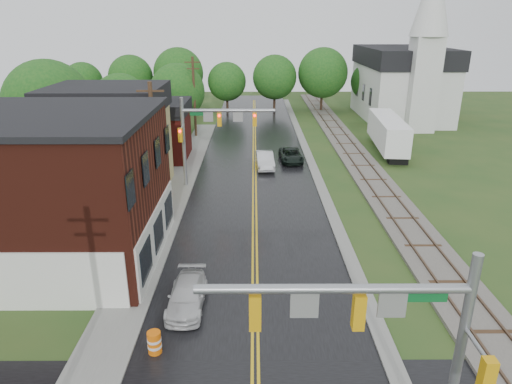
{
  "coord_description": "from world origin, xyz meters",
  "views": [
    {
      "loc": [
        -0.04,
        -8.12,
        12.69
      ],
      "look_at": [
        0.07,
        16.29,
        3.5
      ],
      "focal_mm": 32.0,
      "sensor_mm": 36.0,
      "label": 1
    }
  ],
  "objects_px": {
    "utility_pole_c": "(194,96)",
    "suv_dark": "(291,155)",
    "pickup_white": "(187,296)",
    "construction_barrel": "(154,343)",
    "traffic_signal_near": "(385,328)",
    "tree_left_e": "(179,93)",
    "church": "(405,76)",
    "brick_building": "(24,189)",
    "traffic_signal_far": "(210,126)",
    "utility_pole_b": "(155,146)",
    "semi_trailer": "(388,132)",
    "sedan_silver": "(265,160)",
    "tree_left_b": "(50,106)",
    "tree_left_c": "(122,104)"
  },
  "relations": [
    {
      "from": "tree_left_c",
      "to": "utility_pole_b",
      "type": "bearing_deg",
      "value": -68.51
    },
    {
      "from": "traffic_signal_near",
      "to": "traffic_signal_far",
      "type": "relative_size",
      "value": 1.0
    },
    {
      "from": "tree_left_e",
      "to": "traffic_signal_near",
      "type": "bearing_deg",
      "value": -74.32
    },
    {
      "from": "church",
      "to": "utility_pole_c",
      "type": "xyz_separation_m",
      "value": [
        -26.8,
        -9.74,
        -1.11
      ]
    },
    {
      "from": "brick_building",
      "to": "utility_pole_b",
      "type": "distance_m",
      "value": 9.03
    },
    {
      "from": "construction_barrel",
      "to": "tree_left_c",
      "type": "bearing_deg",
      "value": 106.53
    },
    {
      "from": "utility_pole_c",
      "to": "traffic_signal_near",
      "type": "bearing_deg",
      "value": -76.26
    },
    {
      "from": "traffic_signal_far",
      "to": "tree_left_c",
      "type": "distance_m",
      "value": 16.56
    },
    {
      "from": "construction_barrel",
      "to": "traffic_signal_near",
      "type": "bearing_deg",
      "value": -33.47
    },
    {
      "from": "traffic_signal_near",
      "to": "traffic_signal_far",
      "type": "bearing_deg",
      "value": 105.52
    },
    {
      "from": "brick_building",
      "to": "tree_left_c",
      "type": "xyz_separation_m",
      "value": [
        -1.36,
        24.9,
        0.36
      ]
    },
    {
      "from": "sedan_silver",
      "to": "pickup_white",
      "type": "relative_size",
      "value": 1.07
    },
    {
      "from": "tree_left_b",
      "to": "suv_dark",
      "type": "relative_size",
      "value": 2.21
    },
    {
      "from": "construction_barrel",
      "to": "sedan_silver",
      "type": "bearing_deg",
      "value": 78.6
    },
    {
      "from": "utility_pole_c",
      "to": "traffic_signal_far",
      "type": "bearing_deg",
      "value": -78.91
    },
    {
      "from": "brick_building",
      "to": "tree_left_e",
      "type": "xyz_separation_m",
      "value": [
        3.64,
        30.9,
        0.66
      ]
    },
    {
      "from": "tree_left_e",
      "to": "traffic_signal_far",
      "type": "bearing_deg",
      "value": -74.11
    },
    {
      "from": "tree_left_c",
      "to": "suv_dark",
      "type": "relative_size",
      "value": 1.74
    },
    {
      "from": "construction_barrel",
      "to": "semi_trailer",
      "type": "bearing_deg",
      "value": 59.75
    },
    {
      "from": "church",
      "to": "tree_left_b",
      "type": "relative_size",
      "value": 2.06
    },
    {
      "from": "traffic_signal_far",
      "to": "utility_pole_b",
      "type": "height_order",
      "value": "utility_pole_b"
    },
    {
      "from": "traffic_signal_near",
      "to": "utility_pole_b",
      "type": "bearing_deg",
      "value": 117.19
    },
    {
      "from": "tree_left_b",
      "to": "sedan_silver",
      "type": "height_order",
      "value": "tree_left_b"
    },
    {
      "from": "sedan_silver",
      "to": "semi_trailer",
      "type": "relative_size",
      "value": 0.39
    },
    {
      "from": "tree_left_c",
      "to": "construction_barrel",
      "type": "relative_size",
      "value": 7.75
    },
    {
      "from": "traffic_signal_near",
      "to": "tree_left_b",
      "type": "height_order",
      "value": "tree_left_b"
    },
    {
      "from": "tree_left_b",
      "to": "semi_trailer",
      "type": "xyz_separation_m",
      "value": [
        31.42,
        5.37,
        -3.6
      ]
    },
    {
      "from": "brick_building",
      "to": "construction_barrel",
      "type": "relative_size",
      "value": 14.48
    },
    {
      "from": "utility_pole_b",
      "to": "sedan_silver",
      "type": "height_order",
      "value": "utility_pole_b"
    },
    {
      "from": "tree_left_b",
      "to": "utility_pole_c",
      "type": "bearing_deg",
      "value": 47.61
    },
    {
      "from": "tree_left_c",
      "to": "semi_trailer",
      "type": "bearing_deg",
      "value": -5.48
    },
    {
      "from": "traffic_signal_far",
      "to": "tree_left_b",
      "type": "bearing_deg",
      "value": 161.19
    },
    {
      "from": "church",
      "to": "semi_trailer",
      "type": "distance_m",
      "value": 18.07
    },
    {
      "from": "traffic_signal_far",
      "to": "semi_trailer",
      "type": "distance_m",
      "value": 20.1
    },
    {
      "from": "utility_pole_c",
      "to": "suv_dark",
      "type": "height_order",
      "value": "utility_pole_c"
    },
    {
      "from": "brick_building",
      "to": "suv_dark",
      "type": "relative_size",
      "value": 3.26
    },
    {
      "from": "brick_building",
      "to": "traffic_signal_near",
      "type": "height_order",
      "value": "brick_building"
    },
    {
      "from": "brick_building",
      "to": "utility_pole_c",
      "type": "distance_m",
      "value": 29.56
    },
    {
      "from": "traffic_signal_near",
      "to": "construction_barrel",
      "type": "bearing_deg",
      "value": 146.53
    },
    {
      "from": "church",
      "to": "construction_barrel",
      "type": "distance_m",
      "value": 52.85
    },
    {
      "from": "suv_dark",
      "to": "semi_trailer",
      "type": "distance_m",
      "value": 10.72
    },
    {
      "from": "pickup_white",
      "to": "construction_barrel",
      "type": "distance_m",
      "value": 3.34
    },
    {
      "from": "traffic_signal_near",
      "to": "tree_left_e",
      "type": "xyz_separation_m",
      "value": [
        -12.32,
        43.9,
        -0.16
      ]
    },
    {
      "from": "pickup_white",
      "to": "construction_barrel",
      "type": "height_order",
      "value": "pickup_white"
    },
    {
      "from": "utility_pole_c",
      "to": "sedan_silver",
      "type": "bearing_deg",
      "value": -57.19
    },
    {
      "from": "tree_left_e",
      "to": "utility_pole_c",
      "type": "bearing_deg",
      "value": -42.84
    },
    {
      "from": "utility_pole_c",
      "to": "suv_dark",
      "type": "xyz_separation_m",
      "value": [
        10.3,
        -10.08,
        -4.11
      ]
    },
    {
      "from": "utility_pole_b",
      "to": "construction_barrel",
      "type": "height_order",
      "value": "utility_pole_b"
    },
    {
      "from": "brick_building",
      "to": "pickup_white",
      "type": "relative_size",
      "value": 3.53
    },
    {
      "from": "traffic_signal_near",
      "to": "pickup_white",
      "type": "xyz_separation_m",
      "value": [
        -6.67,
        8.21,
        -4.38
      ]
    }
  ]
}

